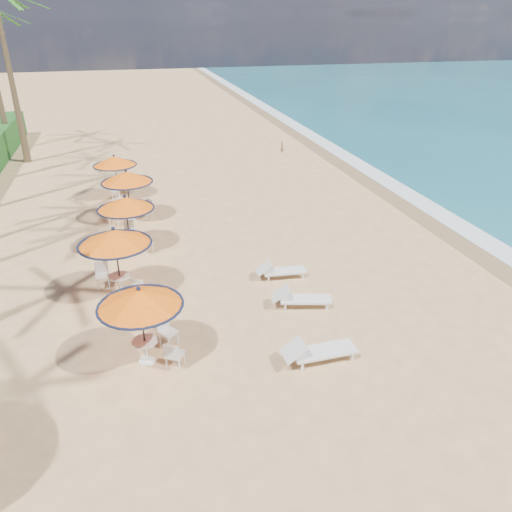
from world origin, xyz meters
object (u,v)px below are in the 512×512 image
at_px(station_2, 126,210).
at_px(station_3, 127,182).
at_px(station_4, 116,166).
at_px(lounger_near, 317,351).
at_px(lounger_mid, 300,298).
at_px(lounger_far, 280,270).
at_px(station_0, 144,305).
at_px(station_1, 115,244).

distance_m(station_2, station_3, 3.21).
xyz_separation_m(station_4, lounger_near, (4.98, -15.18, -1.30)).
height_order(lounger_near, lounger_mid, lounger_near).
bearing_deg(lounger_near, station_4, 106.44).
bearing_deg(lounger_far, station_4, 122.27).
bearing_deg(station_4, station_2, -87.05).
xyz_separation_m(station_0, station_4, (-0.61, 14.02, -0.13)).
relative_size(station_0, station_1, 0.95).
bearing_deg(lounger_near, station_0, 163.45).
bearing_deg(station_2, lounger_near, -61.55).
relative_size(station_1, lounger_far, 1.37).
bearing_deg(station_4, station_0, -87.52).
height_order(lounger_near, lounger_far, lounger_near).
relative_size(station_1, station_3, 1.03).
relative_size(station_0, lounger_far, 1.30).
height_order(station_2, lounger_far, station_2).
bearing_deg(station_1, station_3, 85.46).
height_order(station_3, lounger_mid, station_3).
relative_size(station_2, station_3, 0.96).
bearing_deg(station_4, lounger_far, -62.48).
bearing_deg(lounger_mid, station_0, -147.03).
distance_m(station_4, lounger_near, 16.03).
distance_m(station_2, lounger_mid, 7.83).
distance_m(station_0, lounger_near, 4.74).
bearing_deg(station_2, station_3, 87.57).
xyz_separation_m(lounger_mid, lounger_far, (-0.05, 2.02, -0.02)).
distance_m(station_0, station_2, 7.41).
bearing_deg(station_0, lounger_mid, 18.55).
relative_size(lounger_near, lounger_far, 1.15).
height_order(station_2, lounger_near, station_2).
bearing_deg(lounger_far, station_1, -177.37).
bearing_deg(lounger_mid, station_4, 128.17).
bearing_deg(lounger_far, station_3, 130.08).
relative_size(station_4, lounger_near, 1.09).
xyz_separation_m(station_0, lounger_near, (4.37, -1.16, -1.43)).
height_order(station_2, station_4, station_2).
relative_size(station_0, station_3, 0.98).
xyz_separation_m(station_0, station_2, (-0.27, 7.40, -0.10)).
distance_m(station_1, lounger_far, 5.69).
relative_size(station_0, lounger_near, 1.13).
relative_size(station_3, station_4, 1.06).
height_order(station_3, lounger_far, station_3).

